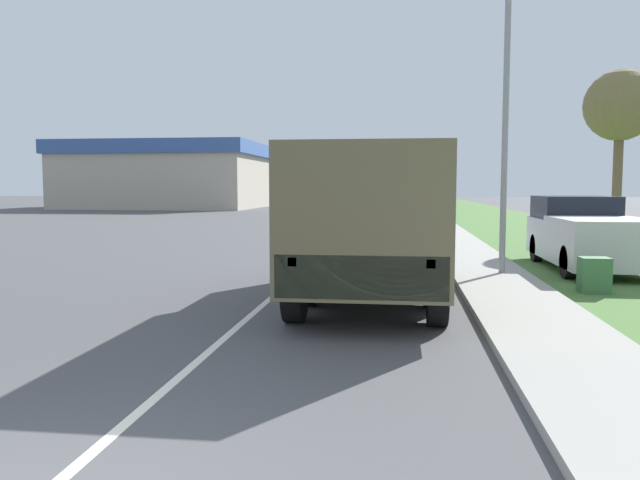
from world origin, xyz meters
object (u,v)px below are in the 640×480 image
Objects in this scene: car_nearest_ahead at (387,222)px; lamp_post at (498,70)px; military_truck at (371,218)px; car_second_ahead at (331,211)px; car_farthest_ahead at (394,199)px; pickup_truck at (587,234)px; car_fourth_ahead at (358,200)px; car_third_ahead at (390,205)px.

car_nearest_ahead is 10.51m from lamp_post.
military_truck is 1.63× the size of car_second_ahead.
car_nearest_ahead is 12.74m from car_second_ahead.
car_second_ahead is at bearing -94.94° from car_farthest_ahead.
pickup_truck is at bearing 34.94° from lamp_post.
car_fourth_ahead is 0.83× the size of pickup_truck.
car_nearest_ahead is 0.59× the size of lamp_post.
car_fourth_ahead is (-0.20, 27.04, 0.08)m from car_second_ahead.
car_second_ahead is 38.68m from car_farthest_ahead.
car_fourth_ahead reaches higher than car_farthest_ahead.
car_nearest_ahead is 1.15× the size of car_second_ahead.
military_truck is 25.11m from car_second_ahead.
car_third_ahead is (-0.32, 26.19, -0.08)m from car_nearest_ahead.
car_second_ahead is at bearing 105.94° from lamp_post.
car_fourth_ahead is 49.22m from lamp_post.
car_third_ahead is (-0.28, 38.80, -0.86)m from military_truck.
car_third_ahead is 1.00× the size of car_fourth_ahead.
car_third_ahead is at bearing 90.42° from military_truck.
military_truck is 52.03m from car_fourth_ahead.
car_second_ahead is at bearing -102.99° from car_third_ahead.
car_nearest_ahead reaches higher than car_second_ahead.
military_truck is at bearing -129.44° from lamp_post.
car_fourth_ahead is 47.70m from pickup_truck.
car_nearest_ahead is at bearing -84.56° from car_fourth_ahead.
lamp_post is (-2.57, -1.80, 3.81)m from pickup_truck.
lamp_post is at bearing -74.29° from car_nearest_ahead.
car_farthest_ahead is at bearing 90.16° from military_truck.
military_truck is at bearing -85.92° from car_fourth_ahead.
lamp_post reaches higher than pickup_truck.
car_second_ahead is 0.94× the size of car_farthest_ahead.
car_second_ahead is at bearing 106.12° from car_nearest_ahead.
car_nearest_ahead is 39.46m from car_fourth_ahead.
car_farthest_ahead is (3.33, 38.53, -0.03)m from car_second_ahead.
military_truck is at bearing -89.84° from car_farthest_ahead.
car_farthest_ahead is 58.59m from pickup_truck.
military_truck is 0.84× the size of lamp_post.
car_second_ahead is at bearing -89.57° from car_fourth_ahead.
car_farthest_ahead is at bearing 90.24° from car_nearest_ahead.
car_third_ahead is at bearing 77.01° from car_second_ahead.
military_truck is 38.81m from car_third_ahead.
car_third_ahead is at bearing 99.30° from pickup_truck.
lamp_post is at bearing 50.56° from military_truck.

